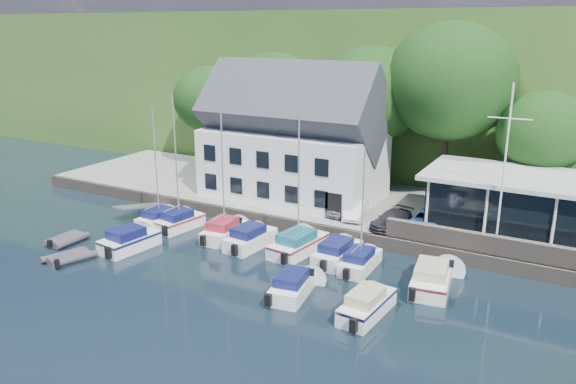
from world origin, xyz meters
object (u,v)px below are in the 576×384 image
at_px(club_pavilion, 525,205).
at_px(boat_r1_3, 250,236).
at_px(dinghy_1, 69,256).
at_px(boat_r2_0, 129,238).
at_px(boat_r2_3, 294,283).
at_px(car_dgrey, 391,219).
at_px(boat_r1_6, 363,207).
at_px(dinghy_0, 66,238).
at_px(boat_r1_2, 223,177).
at_px(car_white, 356,209).
at_px(boat_r1_1, 177,171).
at_px(boat_r1_0, 156,172).
at_px(car_silver, 342,206).
at_px(boat_r1_7, 432,275).
at_px(flagpole, 504,170).
at_px(boat_r1_4, 299,185).
at_px(boat_r2_4, 367,302).
at_px(boat_r1_5, 337,250).
at_px(harbor_building, 293,144).
at_px(car_blue, 427,219).

xyz_separation_m(club_pavilion, boat_r1_3, (-16.28, -8.88, -2.26)).
bearing_deg(dinghy_1, boat_r2_0, 78.60).
bearing_deg(boat_r2_3, car_dgrey, 70.31).
relative_size(boat_r1_3, boat_r1_6, 0.71).
xyz_separation_m(car_dgrey, dinghy_0, (-19.68, -11.49, -1.23)).
relative_size(boat_r1_2, boat_r1_3, 1.56).
relative_size(car_white, boat_r1_1, 0.42).
xyz_separation_m(boat_r1_0, boat_r1_1, (1.80, 0.16, 0.27)).
relative_size(boat_r1_0, dinghy_0, 2.93).
bearing_deg(dinghy_0, boat_r2_3, 2.57).
relative_size(boat_r1_6, boat_r2_0, 1.42).
bearing_deg(car_silver, boat_r1_7, -33.99).
relative_size(flagpole, boat_r1_4, 1.11).
bearing_deg(boat_r2_3, flagpole, 37.70).
distance_m(boat_r2_4, dinghy_1, 19.64).
bearing_deg(car_silver, boat_r1_0, -147.52).
xyz_separation_m(club_pavilion, boat_r1_5, (-10.07, -8.16, -2.32)).
relative_size(boat_r1_7, dinghy_1, 2.33).
bearing_deg(club_pavilion, car_silver, -170.60).
height_order(boat_r1_3, boat_r1_4, boat_r1_4).
bearing_deg(boat_r1_5, car_silver, 113.33).
relative_size(boat_r1_4, boat_r1_7, 1.37).
bearing_deg(boat_r1_6, boat_r2_4, -65.80).
height_order(flagpole, boat_r1_0, flagpole).
bearing_deg(car_silver, harbor_building, 159.82).
distance_m(car_dgrey, boat_r1_7, 7.52).
bearing_deg(club_pavilion, boat_r1_2, -155.81).
bearing_deg(dinghy_1, dinghy_0, 161.72).
bearing_deg(dinghy_0, car_blue, 29.35).
xyz_separation_m(car_dgrey, boat_r1_1, (-14.59, -5.38, 2.94)).
bearing_deg(boat_r1_4, car_blue, 49.35).
height_order(boat_r1_2, boat_r1_6, boat_r1_2).
xyz_separation_m(boat_r1_4, boat_r2_0, (-10.31, -5.06, -3.93)).
xyz_separation_m(boat_r1_3, boat_r1_4, (3.36, 0.70, 3.93)).
height_order(boat_r1_0, boat_r1_4, boat_r1_4).
height_order(flagpole, boat_r1_2, flagpole).
xyz_separation_m(boat_r1_0, dinghy_1, (-0.58, -8.03, -3.90)).
relative_size(car_white, boat_r1_0, 0.44).
bearing_deg(car_blue, boat_r1_3, -142.97).
bearing_deg(boat_r1_1, boat_r2_4, -8.27).
bearing_deg(car_blue, boat_r2_4, -85.54).
bearing_deg(dinghy_0, car_dgrey, 29.94).
bearing_deg(boat_r2_0, car_silver, 53.55).
height_order(car_blue, boat_r1_3, car_blue).
height_order(flagpole, boat_r1_4, flagpole).
distance_m(boat_r1_5, boat_r2_4, 7.17).
distance_m(car_dgrey, boat_r1_6, 6.15).
height_order(club_pavilion, car_silver, club_pavilion).
bearing_deg(flagpole, dinghy_0, -158.50).
bearing_deg(car_white, boat_r1_3, -138.18).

